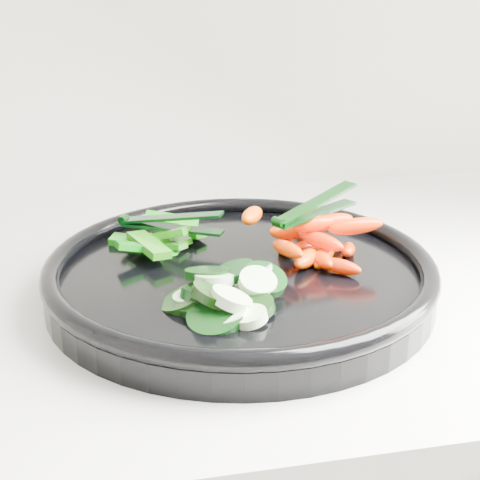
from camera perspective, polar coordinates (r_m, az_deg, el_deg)
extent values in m
cylinder|color=black|center=(0.65, 0.00, -3.50)|extent=(0.44, 0.44, 0.02)
torus|color=black|center=(0.64, 0.00, -2.00)|extent=(0.45, 0.45, 0.02)
cylinder|color=black|center=(0.55, -2.07, -6.59)|extent=(0.06, 0.06, 0.03)
cylinder|color=#DAF7C6|center=(0.55, -0.99, -6.35)|extent=(0.05, 0.05, 0.02)
cylinder|color=black|center=(0.58, -2.88, -4.97)|extent=(0.06, 0.06, 0.03)
cylinder|color=#E2F9C7|center=(0.57, -2.27, -5.39)|extent=(0.04, 0.04, 0.02)
cylinder|color=black|center=(0.57, -2.41, -5.55)|extent=(0.05, 0.06, 0.02)
cylinder|color=#DAFCC9|center=(0.57, -2.78, -5.48)|extent=(0.04, 0.04, 0.02)
cylinder|color=black|center=(0.56, 0.84, -5.85)|extent=(0.06, 0.06, 0.02)
cylinder|color=#DAF0C0|center=(0.55, 0.75, -6.60)|extent=(0.04, 0.04, 0.02)
cylinder|color=black|center=(0.59, -2.17, -4.48)|extent=(0.05, 0.05, 0.02)
cylinder|color=beige|center=(0.60, -1.21, -3.88)|extent=(0.05, 0.05, 0.02)
cylinder|color=black|center=(0.57, -3.51, -5.37)|extent=(0.05, 0.05, 0.02)
cylinder|color=beige|center=(0.58, -4.18, -4.95)|extent=(0.05, 0.05, 0.01)
cylinder|color=black|center=(0.58, -4.54, -5.09)|extent=(0.06, 0.06, 0.03)
cylinder|color=beige|center=(0.58, -3.17, -5.05)|extent=(0.04, 0.04, 0.02)
cylinder|color=black|center=(0.60, -2.84, -2.87)|extent=(0.05, 0.05, 0.02)
cylinder|color=beige|center=(0.59, -2.21, -3.38)|extent=(0.05, 0.05, 0.02)
cylinder|color=black|center=(0.56, -2.11, -4.76)|extent=(0.05, 0.05, 0.03)
cylinder|color=beige|center=(0.55, -0.79, -5.07)|extent=(0.04, 0.05, 0.03)
cylinder|color=black|center=(0.59, 2.08, -3.37)|extent=(0.05, 0.05, 0.03)
cylinder|color=#D7F8C7|center=(0.58, 1.51, -3.62)|extent=(0.05, 0.05, 0.03)
cylinder|color=black|center=(0.60, -0.50, -2.73)|extent=(0.04, 0.04, 0.02)
cylinder|color=#B6D1A7|center=(0.60, 1.44, -2.79)|extent=(0.04, 0.04, 0.02)
ellipsoid|color=#FC4400|center=(0.66, 7.22, -1.24)|extent=(0.04, 0.05, 0.03)
ellipsoid|color=#EB5700|center=(0.65, 5.82, -1.55)|extent=(0.05, 0.06, 0.03)
ellipsoid|color=red|center=(0.64, 8.49, -2.23)|extent=(0.04, 0.04, 0.02)
ellipsoid|color=#E43800|center=(0.69, 3.89, -0.11)|extent=(0.02, 0.04, 0.02)
ellipsoid|color=#F71800|center=(0.68, 9.21, -0.79)|extent=(0.03, 0.05, 0.02)
ellipsoid|color=#DF4700|center=(0.68, 3.90, -0.67)|extent=(0.02, 0.04, 0.02)
ellipsoid|color=#F21500|center=(0.65, 7.05, -1.70)|extent=(0.02, 0.05, 0.02)
ellipsoid|color=#F04000|center=(0.68, 5.67, -0.57)|extent=(0.04, 0.03, 0.02)
ellipsoid|color=#F34A00|center=(0.74, 5.32, 1.25)|extent=(0.03, 0.05, 0.02)
ellipsoid|color=#FF4000|center=(0.63, 4.08, -0.78)|extent=(0.03, 0.05, 0.02)
ellipsoid|color=#FE3D00|center=(0.71, 6.86, 1.69)|extent=(0.04, 0.05, 0.02)
ellipsoid|color=#E10C00|center=(0.69, 5.61, 0.86)|extent=(0.03, 0.04, 0.02)
ellipsoid|color=#F02B00|center=(0.66, 6.90, -0.05)|extent=(0.05, 0.05, 0.02)
ellipsoid|color=#E74400|center=(0.68, 4.18, 0.72)|extent=(0.05, 0.04, 0.03)
ellipsoid|color=#E05800|center=(0.71, 7.79, 1.48)|extent=(0.05, 0.04, 0.02)
ellipsoid|color=#FF2B00|center=(0.67, 7.66, 1.52)|extent=(0.05, 0.02, 0.03)
ellipsoid|color=#FF5E00|center=(0.68, 1.04, 2.10)|extent=(0.04, 0.05, 0.02)
ellipsoid|color=#FE1C00|center=(0.66, 6.37, 1.34)|extent=(0.05, 0.02, 0.02)
ellipsoid|color=#FC3000|center=(0.66, 9.84, 1.17)|extent=(0.06, 0.03, 0.02)
cube|color=#1B6809|center=(0.71, -5.45, 0.08)|extent=(0.03, 0.05, 0.02)
cube|color=#1F6309|center=(0.71, -5.84, 0.00)|extent=(0.05, 0.04, 0.02)
cube|color=#0B710A|center=(0.72, -4.43, 0.47)|extent=(0.04, 0.04, 0.02)
cube|color=#226809|center=(0.70, -6.13, -0.41)|extent=(0.04, 0.04, 0.01)
cube|color=#176D0A|center=(0.70, -5.31, -0.10)|extent=(0.04, 0.06, 0.02)
cube|color=#116109|center=(0.71, -9.06, -0.10)|extent=(0.05, 0.04, 0.01)
cube|color=#1F6409|center=(0.70, -6.53, 0.48)|extent=(0.06, 0.05, 0.03)
cube|color=#0A6F0C|center=(0.67, -8.62, -0.61)|extent=(0.05, 0.03, 0.02)
cube|color=#116C0A|center=(0.67, -7.80, -0.41)|extent=(0.04, 0.07, 0.01)
cube|color=#176809|center=(0.74, -5.84, 1.67)|extent=(0.06, 0.03, 0.02)
cylinder|color=black|center=(0.63, 3.29, 1.55)|extent=(0.01, 0.01, 0.01)
cube|color=black|center=(0.67, 6.52, 2.28)|extent=(0.10, 0.07, 0.00)
cube|color=black|center=(0.67, 6.56, 3.21)|extent=(0.10, 0.07, 0.02)
cylinder|color=black|center=(0.72, -9.90, 1.79)|extent=(0.01, 0.01, 0.01)
cube|color=black|center=(0.70, -5.81, 1.03)|extent=(0.10, 0.07, 0.00)
cube|color=black|center=(0.69, -5.85, 1.92)|extent=(0.10, 0.06, 0.02)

